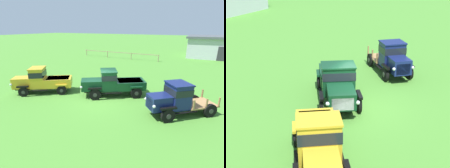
# 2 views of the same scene
# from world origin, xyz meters

# --- Properties ---
(ground_plane) EXTENTS (240.00, 240.00, 0.00)m
(ground_plane) POSITION_xyz_m (0.00, 0.00, 0.00)
(ground_plane) COLOR #47842D
(paddock_fence) EXTENTS (14.89, 0.54, 1.19)m
(paddock_fence) POSITION_xyz_m (-7.01, 18.24, 0.90)
(paddock_fence) COLOR #997F60
(paddock_fence) RESTS_ON ground
(vintage_truck_foreground_near) EXTENTS (4.94, 4.08, 2.26)m
(vintage_truck_foreground_near) POSITION_xyz_m (-5.48, -0.81, 1.12)
(vintage_truck_foreground_near) COLOR black
(vintage_truck_foreground_near) RESTS_ON ground
(vintage_truck_second_in_line) EXTENTS (5.39, 4.31, 2.21)m
(vintage_truck_second_in_line) POSITION_xyz_m (0.30, 1.41, 1.12)
(vintage_truck_second_in_line) COLOR black
(vintage_truck_second_in_line) RESTS_ON ground
(vintage_truck_midrow_center) EXTENTS (4.51, 4.17, 2.22)m
(vintage_truck_midrow_center) POSITION_xyz_m (5.53, 0.11, 1.16)
(vintage_truck_midrow_center) COLOR black
(vintage_truck_midrow_center) RESTS_ON ground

